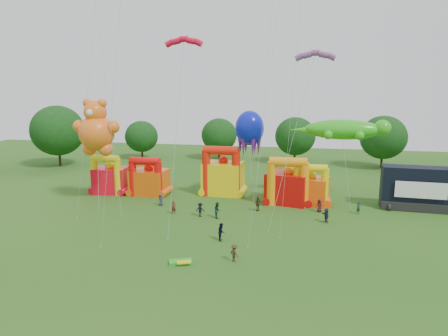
% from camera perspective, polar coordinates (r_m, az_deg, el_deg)
% --- Properties ---
extents(ground, '(160.00, 160.00, 0.00)m').
position_cam_1_polar(ground, '(32.25, -8.84, -16.67)').
color(ground, '#245A19').
rests_on(ground, ground).
extents(tree_ring, '(124.72, 126.84, 12.07)m').
position_cam_1_polar(tree_ring, '(30.86, -10.86, -5.48)').
color(tree_ring, '#352314').
rests_on(tree_ring, ground).
extents(bouncy_castle_0, '(5.06, 4.27, 5.88)m').
position_cam_1_polar(bouncy_castle_0, '(60.96, -15.98, -1.40)').
color(bouncy_castle_0, red).
rests_on(bouncy_castle_0, ground).
extents(bouncy_castle_1, '(5.14, 4.21, 5.69)m').
position_cam_1_polar(bouncy_castle_1, '(58.84, -10.71, -1.68)').
color(bouncy_castle_1, '#E5550C').
rests_on(bouncy_castle_1, ground).
extents(bouncy_castle_2, '(5.74, 4.69, 7.27)m').
position_cam_1_polar(bouncy_castle_2, '(57.90, -0.17, -1.11)').
color(bouncy_castle_2, yellow).
rests_on(bouncy_castle_2, ground).
extents(bouncy_castle_3, '(6.24, 5.43, 6.47)m').
position_cam_1_polar(bouncy_castle_3, '(53.95, 9.13, -2.48)').
color(bouncy_castle_3, red).
rests_on(bouncy_castle_3, ground).
extents(bouncy_castle_4, '(5.23, 4.54, 5.60)m').
position_cam_1_polar(bouncy_castle_4, '(54.25, 12.24, -2.85)').
color(bouncy_castle_4, '#FD550D').
rests_on(bouncy_castle_4, ground).
extents(stage_trailer, '(8.89, 3.76, 5.51)m').
position_cam_1_polar(stage_trailer, '(56.37, 25.92, -2.67)').
color(stage_trailer, black).
rests_on(stage_trailer, ground).
extents(teddy_bear_kite, '(6.52, 5.60, 13.98)m').
position_cam_1_polar(teddy_bear_kite, '(55.03, -17.73, 3.81)').
color(teddy_bear_kite, orange).
rests_on(teddy_bear_kite, ground).
extents(gecko_kite, '(13.48, 7.44, 11.18)m').
position_cam_1_polar(gecko_kite, '(56.55, 16.79, 3.42)').
color(gecko_kite, green).
rests_on(gecko_kite, ground).
extents(octopus_kite, '(4.04, 5.21, 12.28)m').
position_cam_1_polar(octopus_kite, '(55.82, 3.72, 3.82)').
color(octopus_kite, '#0D1AC4').
rests_on(octopus_kite, ground).
extents(parafoil_kites, '(32.05, 13.76, 29.92)m').
position_cam_1_polar(parafoil_kites, '(47.70, -7.86, 8.15)').
color(parafoil_kites, red).
rests_on(parafoil_kites, ground).
extents(diamond_kites, '(26.66, 20.54, 40.07)m').
position_cam_1_polar(diamond_kites, '(43.86, -2.45, 14.11)').
color(diamond_kites, red).
rests_on(diamond_kites, ground).
extents(folded_kite_bundle, '(2.23, 1.66, 0.31)m').
position_cam_1_polar(folded_kite_bundle, '(36.13, -6.17, -13.19)').
color(folded_kite_bundle, green).
rests_on(folded_kite_bundle, ground).
extents(spectator_0, '(0.85, 0.68, 1.53)m').
position_cam_1_polar(spectator_0, '(53.32, -9.04, -4.51)').
color(spectator_0, '#2B2E48').
rests_on(spectator_0, ground).
extents(spectator_1, '(0.71, 0.66, 1.64)m').
position_cam_1_polar(spectator_1, '(49.50, -7.20, -5.61)').
color(spectator_1, '#562418').
rests_on(spectator_1, ground).
extents(spectator_2, '(1.00, 1.12, 1.92)m').
position_cam_1_polar(spectator_2, '(47.57, -0.94, -6.04)').
color(spectator_2, '#163827').
rests_on(spectator_2, ground).
extents(spectator_3, '(1.15, 0.72, 1.70)m').
position_cam_1_polar(spectator_3, '(48.22, -3.42, -5.96)').
color(spectator_3, black).
rests_on(spectator_3, ground).
extents(spectator_4, '(1.12, 1.02, 1.84)m').
position_cam_1_polar(spectator_4, '(50.43, 4.85, -5.13)').
color(spectator_4, '#383016').
rests_on(spectator_4, ground).
extents(spectator_5, '(1.06, 1.62, 1.67)m').
position_cam_1_polar(spectator_5, '(47.49, 14.38, -6.58)').
color(spectator_5, '#232239').
rests_on(spectator_5, ground).
extents(spectator_6, '(0.96, 0.89, 1.65)m').
position_cam_1_polar(spectator_6, '(51.23, 13.46, -5.26)').
color(spectator_6, '#4C1518').
rests_on(spectator_6, ground).
extents(spectator_7, '(0.67, 0.61, 1.53)m').
position_cam_1_polar(spectator_7, '(51.82, 18.65, -5.42)').
color(spectator_7, '#173A27').
rests_on(spectator_7, ground).
extents(spectator_8, '(0.79, 0.96, 1.80)m').
position_cam_1_polar(spectator_8, '(40.75, -0.37, -9.09)').
color(spectator_8, black).
rests_on(spectator_8, ground).
extents(spectator_9, '(1.15, 1.09, 1.56)m').
position_cam_1_polar(spectator_9, '(36.06, 1.49, -12.06)').
color(spectator_9, '#3C2B18').
rests_on(spectator_9, ground).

